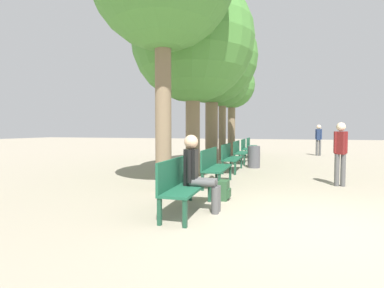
{
  "coord_description": "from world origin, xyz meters",
  "views": [
    {
      "loc": [
        -0.56,
        -4.57,
        1.41
      ],
      "look_at": [
        -3.25,
        4.77,
        0.94
      ],
      "focal_mm": 28.0,
      "sensor_mm": 36.0,
      "label": 1
    }
  ],
  "objects_px": {
    "bench_row_4": "(246,147)",
    "bench_row_1": "(214,164)",
    "pedestrian_mid": "(319,138)",
    "bench_row_5": "(250,144)",
    "bench_row_3": "(239,150)",
    "backpack": "(224,190)",
    "tree_row_2": "(212,59)",
    "trash_bin": "(254,157)",
    "pedestrian_near": "(340,150)",
    "person_seated": "(198,171)",
    "tree_row_1": "(193,42)",
    "tree_row_3": "(222,80)",
    "tree_row_4": "(232,86)",
    "bench_row_0": "(182,181)",
    "bench_row_2": "(230,156)"
  },
  "relations": [
    {
      "from": "tree_row_2",
      "to": "trash_bin",
      "type": "relative_size",
      "value": 7.39
    },
    {
      "from": "bench_row_3",
      "to": "tree_row_1",
      "type": "height_order",
      "value": "tree_row_1"
    },
    {
      "from": "tree_row_3",
      "to": "pedestrian_near",
      "type": "relative_size",
      "value": 3.16
    },
    {
      "from": "bench_row_5",
      "to": "person_seated",
      "type": "distance_m",
      "value": 12.94
    },
    {
      "from": "tree_row_2",
      "to": "bench_row_0",
      "type": "bearing_deg",
      "value": -81.95
    },
    {
      "from": "pedestrian_mid",
      "to": "tree_row_3",
      "type": "bearing_deg",
      "value": -142.14
    },
    {
      "from": "pedestrian_near",
      "to": "trash_bin",
      "type": "xyz_separation_m",
      "value": [
        -2.34,
        3.05,
        -0.51
      ]
    },
    {
      "from": "tree_row_2",
      "to": "bench_row_4",
      "type": "bearing_deg",
      "value": 76.42
    },
    {
      "from": "tree_row_1",
      "to": "tree_row_2",
      "type": "height_order",
      "value": "tree_row_2"
    },
    {
      "from": "bench_row_3",
      "to": "pedestrian_near",
      "type": "bearing_deg",
      "value": -56.19
    },
    {
      "from": "bench_row_1",
      "to": "bench_row_0",
      "type": "bearing_deg",
      "value": -90.0
    },
    {
      "from": "bench_row_0",
      "to": "pedestrian_near",
      "type": "xyz_separation_m",
      "value": [
        3.05,
        3.26,
        0.38
      ]
    },
    {
      "from": "bench_row_2",
      "to": "bench_row_3",
      "type": "xyz_separation_m",
      "value": [
        0.0,
        2.61,
        0.0
      ]
    },
    {
      "from": "bench_row_0",
      "to": "backpack",
      "type": "bearing_deg",
      "value": 63.58
    },
    {
      "from": "tree_row_3",
      "to": "person_seated",
      "type": "height_order",
      "value": "tree_row_3"
    },
    {
      "from": "person_seated",
      "to": "pedestrian_near",
      "type": "distance_m",
      "value": 4.24
    },
    {
      "from": "tree_row_1",
      "to": "backpack",
      "type": "height_order",
      "value": "tree_row_1"
    },
    {
      "from": "bench_row_2",
      "to": "backpack",
      "type": "height_order",
      "value": "bench_row_2"
    },
    {
      "from": "person_seated",
      "to": "pedestrian_mid",
      "type": "xyz_separation_m",
      "value": [
        3.41,
        12.36,
        0.25
      ]
    },
    {
      "from": "bench_row_1",
      "to": "bench_row_3",
      "type": "bearing_deg",
      "value": 90.0
    },
    {
      "from": "tree_row_1",
      "to": "person_seated",
      "type": "height_order",
      "value": "tree_row_1"
    },
    {
      "from": "tree_row_1",
      "to": "tree_row_4",
      "type": "relative_size",
      "value": 1.15
    },
    {
      "from": "bench_row_3",
      "to": "bench_row_2",
      "type": "bearing_deg",
      "value": -90.0
    },
    {
      "from": "person_seated",
      "to": "bench_row_2",
      "type": "bearing_deg",
      "value": 92.72
    },
    {
      "from": "bench_row_0",
      "to": "tree_row_1",
      "type": "relative_size",
      "value": 0.29
    },
    {
      "from": "tree_row_1",
      "to": "bench_row_1",
      "type": "bearing_deg",
      "value": -54.34
    },
    {
      "from": "bench_row_3",
      "to": "tree_row_1",
      "type": "relative_size",
      "value": 0.29
    },
    {
      "from": "bench_row_5",
      "to": "tree_row_3",
      "type": "height_order",
      "value": "tree_row_3"
    },
    {
      "from": "tree_row_4",
      "to": "backpack",
      "type": "relative_size",
      "value": 13.39
    },
    {
      "from": "tree_row_4",
      "to": "pedestrian_near",
      "type": "height_order",
      "value": "tree_row_4"
    },
    {
      "from": "bench_row_1",
      "to": "bench_row_5",
      "type": "bearing_deg",
      "value": 90.0
    },
    {
      "from": "bench_row_3",
      "to": "backpack",
      "type": "relative_size",
      "value": 4.43
    },
    {
      "from": "tree_row_3",
      "to": "tree_row_4",
      "type": "bearing_deg",
      "value": 90.0
    },
    {
      "from": "backpack",
      "to": "pedestrian_mid",
      "type": "xyz_separation_m",
      "value": [
        3.12,
        11.39,
        0.76
      ]
    },
    {
      "from": "bench_row_1",
      "to": "backpack",
      "type": "height_order",
      "value": "bench_row_1"
    },
    {
      "from": "tree_row_2",
      "to": "bench_row_2",
      "type": "bearing_deg",
      "value": -55.66
    },
    {
      "from": "bench_row_5",
      "to": "pedestrian_near",
      "type": "height_order",
      "value": "pedestrian_near"
    },
    {
      "from": "bench_row_4",
      "to": "pedestrian_mid",
      "type": "height_order",
      "value": "pedestrian_mid"
    },
    {
      "from": "person_seated",
      "to": "pedestrian_mid",
      "type": "bearing_deg",
      "value": 74.56
    },
    {
      "from": "bench_row_4",
      "to": "tree_row_3",
      "type": "relative_size",
      "value": 0.34
    },
    {
      "from": "bench_row_1",
      "to": "backpack",
      "type": "distance_m",
      "value": 1.66
    },
    {
      "from": "bench_row_2",
      "to": "pedestrian_mid",
      "type": "distance_m",
      "value": 8.13
    },
    {
      "from": "tree_row_4",
      "to": "tree_row_3",
      "type": "bearing_deg",
      "value": -90.0
    },
    {
      "from": "bench_row_4",
      "to": "bench_row_1",
      "type": "bearing_deg",
      "value": -90.0
    },
    {
      "from": "bench_row_0",
      "to": "tree_row_1",
      "type": "height_order",
      "value": "tree_row_1"
    },
    {
      "from": "bench_row_5",
      "to": "tree_row_4",
      "type": "bearing_deg",
      "value": -125.62
    },
    {
      "from": "tree_row_4",
      "to": "pedestrian_near",
      "type": "bearing_deg",
      "value": -64.82
    },
    {
      "from": "backpack",
      "to": "trash_bin",
      "type": "distance_m",
      "value": 5.25
    },
    {
      "from": "bench_row_1",
      "to": "bench_row_2",
      "type": "bearing_deg",
      "value": 90.0
    },
    {
      "from": "bench_row_3",
      "to": "pedestrian_mid",
      "type": "distance_m",
      "value": 5.92
    }
  ]
}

